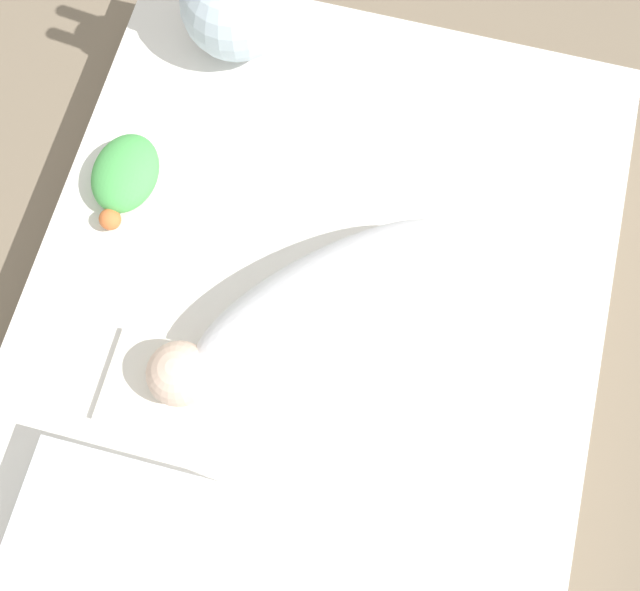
% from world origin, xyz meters
% --- Properties ---
extents(ground_plane, '(12.00, 12.00, 0.00)m').
position_xyz_m(ground_plane, '(0.00, 0.00, 0.00)').
color(ground_plane, '#7A6B56').
extents(bed_mattress, '(1.30, 1.07, 0.17)m').
position_xyz_m(bed_mattress, '(0.00, 0.00, 0.09)').
color(bed_mattress, white).
rests_on(bed_mattress, ground_plane).
extents(burp_cloth, '(0.17, 0.17, 0.02)m').
position_xyz_m(burp_cloth, '(0.23, -0.24, 0.18)').
color(burp_cloth, white).
rests_on(burp_cloth, bed_mattress).
extents(swaddled_baby, '(0.49, 0.51, 0.16)m').
position_xyz_m(swaddled_baby, '(0.03, 0.00, 0.25)').
color(swaddled_baby, white).
rests_on(swaddled_baby, bed_mattress).
extents(pillow, '(0.35, 0.32, 0.11)m').
position_xyz_m(pillow, '(0.54, -0.21, 0.22)').
color(pillow, white).
rests_on(pillow, bed_mattress).
extents(turtle_plush, '(0.20, 0.13, 0.08)m').
position_xyz_m(turtle_plush, '(-0.14, -0.41, 0.21)').
color(turtle_plush, '#51B756').
rests_on(turtle_plush, bed_mattress).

